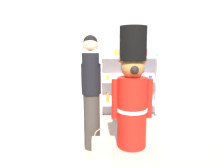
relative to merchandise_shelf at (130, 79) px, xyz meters
The scene contains 5 objects.
back_wall 0.78m from the merchandise_shelf, 160.05° to the left, with size 6.40×0.12×2.60m, color silver.
merchandise_shelf is the anchor object (origin of this frame).
teddy_bear_guard 1.37m from the merchandise_shelf, 97.15° to the right, with size 0.63×0.48×1.84m.
person_shopper 1.59m from the merchandise_shelf, 119.71° to the right, with size 0.30×0.29×1.71m.
shopping_bag 1.94m from the merchandise_shelf, 110.76° to the right, with size 0.28×0.16×0.43m.
Camera 1 is at (-0.06, -2.25, 1.51)m, focal length 31.27 mm.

